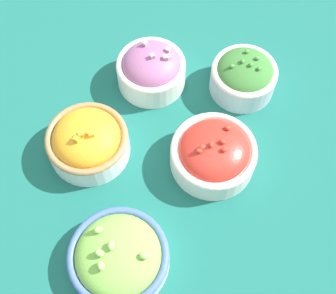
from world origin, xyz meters
The scene contains 6 objects.
ground_plane centered at (0.00, 0.00, 0.00)m, with size 3.00×3.00×0.00m, color #196056.
bowl_squash centered at (0.06, -0.12, 0.04)m, with size 0.14×0.14×0.08m.
bowl_broccoli centered at (-0.20, 0.05, 0.04)m, with size 0.12×0.12×0.08m.
bowl_cherry_tomatoes centered at (-0.03, 0.07, 0.03)m, with size 0.15×0.15×0.08m.
bowl_lettuce centered at (0.20, 0.03, 0.03)m, with size 0.16×0.16×0.07m.
bowl_red_onion centered at (-0.12, -0.11, 0.04)m, with size 0.13×0.13×0.09m.
Camera 1 is at (0.32, 0.19, 0.74)m, focal length 50.00 mm.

